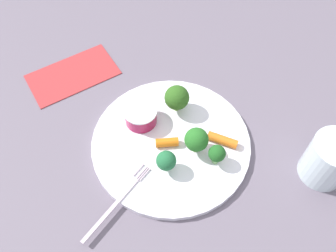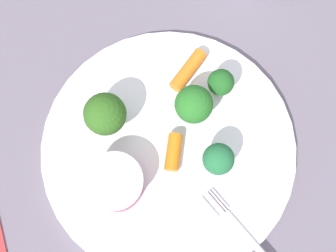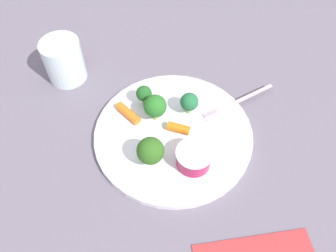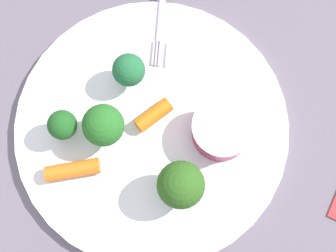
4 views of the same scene
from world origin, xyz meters
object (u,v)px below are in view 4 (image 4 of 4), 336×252
at_px(broccoli_floret_1, 129,70).
at_px(carrot_stick_0, 152,115).
at_px(broccoli_floret_0, 62,125).
at_px(plate, 152,128).
at_px(fork, 163,1).
at_px(broccoli_floret_3, 103,125).
at_px(sauce_cup, 221,130).
at_px(carrot_stick_1, 73,170).
at_px(broccoli_floret_2, 181,185).

xyz_separation_m(broccoli_floret_1, carrot_stick_0, (-0.04, -0.03, -0.02)).
xyz_separation_m(broccoli_floret_0, carrot_stick_0, (0.03, -0.08, -0.02)).
distance_m(plate, fork, 0.14).
relative_size(broccoli_floret_3, carrot_stick_0, 1.38).
relative_size(sauce_cup, broccoli_floret_1, 1.33).
bearing_deg(broccoli_floret_1, carrot_stick_1, 161.61).
bearing_deg(sauce_cup, fork, 32.64).
xyz_separation_m(broccoli_floret_3, carrot_stick_0, (0.03, -0.04, -0.03)).
distance_m(broccoli_floret_1, carrot_stick_0, 0.05).
xyz_separation_m(plate, broccoli_floret_0, (-0.02, 0.08, 0.03)).
relative_size(sauce_cup, carrot_stick_0, 1.52).
bearing_deg(broccoli_floret_0, sauce_cup, -79.60).
height_order(broccoli_floret_1, broccoli_floret_3, broccoli_floret_3).
height_order(broccoli_floret_0, carrot_stick_1, broccoli_floret_0).
distance_m(broccoli_floret_1, carrot_stick_1, 0.12).
bearing_deg(broccoli_floret_2, carrot_stick_0, 31.92).
bearing_deg(carrot_stick_0, sauce_cup, -93.55).
relative_size(broccoli_floret_1, carrot_stick_1, 0.85).
bearing_deg(fork, sauce_cup, -147.36).
xyz_separation_m(broccoli_floret_3, fork, (0.16, -0.03, -0.03)).
bearing_deg(broccoli_floret_3, carrot_stick_1, 151.42).
bearing_deg(broccoli_floret_1, broccoli_floret_0, 142.94).
bearing_deg(carrot_stick_1, fork, -14.04).
distance_m(plate, broccoli_floret_0, 0.09).
distance_m(broccoli_floret_2, broccoli_floret_3, 0.10).
bearing_deg(fork, broccoli_floret_3, 170.51).
height_order(broccoli_floret_3, carrot_stick_1, broccoli_floret_3).
xyz_separation_m(plate, sauce_cup, (0.01, -0.07, 0.02)).
relative_size(plate, broccoli_floret_3, 5.16).
relative_size(sauce_cup, fork, 0.38).
bearing_deg(sauce_cup, carrot_stick_1, 115.82).
bearing_deg(carrot_stick_1, broccoli_floret_3, -28.58).
height_order(broccoli_floret_2, broccoli_floret_3, broccoli_floret_2).
relative_size(plate, broccoli_floret_1, 6.19).
distance_m(broccoli_floret_1, broccoli_floret_3, 0.06).
distance_m(sauce_cup, fork, 0.16).
distance_m(sauce_cup, broccoli_floret_2, 0.07).
height_order(carrot_stick_1, fork, carrot_stick_1).
bearing_deg(plate, broccoli_floret_1, 35.20).
height_order(plate, fork, fork).
relative_size(carrot_stick_0, fork, 0.25).
bearing_deg(broccoli_floret_1, broccoli_floret_2, -144.97).
xyz_separation_m(sauce_cup, broccoli_floret_3, (-0.02, 0.11, 0.02)).
distance_m(sauce_cup, broccoli_floret_1, 0.11).
bearing_deg(plate, broccoli_floret_2, -145.09).
distance_m(broccoli_floret_0, fork, 0.18).
distance_m(plate, broccoli_floret_3, 0.06).
distance_m(broccoli_floret_2, carrot_stick_0, 0.09).
bearing_deg(broccoli_floret_0, plate, -74.69).
height_order(plate, broccoli_floret_2, broccoli_floret_2).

